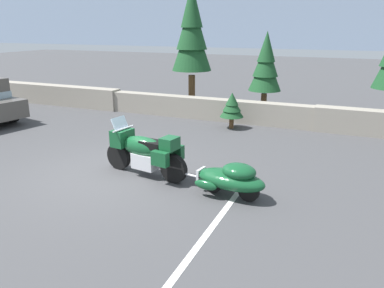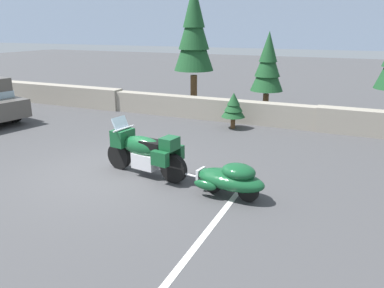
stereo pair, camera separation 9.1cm
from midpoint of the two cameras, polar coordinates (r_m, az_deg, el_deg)
The scene contains 9 objects.
ground_plane at distance 9.35m, azimuth -12.28°, elevation -4.40°, with size 80.00×80.00×0.00m, color #424244.
stone_guard_wall at distance 14.58m, azimuth 0.76°, elevation 5.53°, with size 24.00×0.61×0.88m.
distant_ridgeline at distance 103.43m, azimuth 21.64°, elevation 18.68°, with size 240.00×80.00×16.00m, color #8C9EB7.
touring_motorcycle at distance 8.92m, azimuth -7.50°, elevation -0.96°, with size 2.31×0.95×1.33m.
car_shaped_trailer at distance 7.83m, azimuth 5.59°, elevation -5.18°, with size 2.23×0.93×0.76m.
pine_tree_tall at distance 15.80m, azimuth -0.21°, elevation 16.59°, with size 1.62×1.62×5.12m.
pine_tree_far_right at distance 14.72m, azimuth 10.91°, elevation 11.70°, with size 1.23×1.23×3.26m.
pine_sapling_near at distance 13.11m, azimuth 5.85°, elevation 5.72°, with size 0.82×0.82×1.25m.
parking_stripe_marker at distance 6.78m, azimuth 2.46°, elevation -12.68°, with size 0.12×3.60×0.01m, color silver.
Camera 1 is at (5.14, -7.02, 3.39)m, focal length 35.31 mm.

